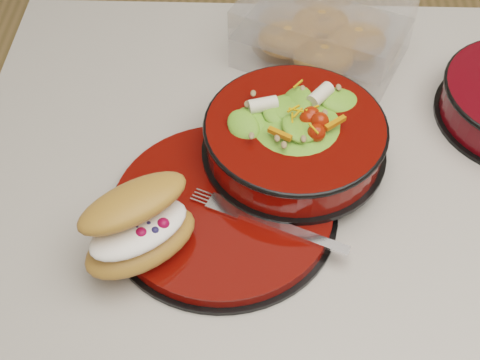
{
  "coord_description": "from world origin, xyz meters",
  "views": [
    {
      "loc": [
        -0.25,
        -0.55,
        1.53
      ],
      "look_at": [
        -0.27,
        -0.04,
        0.94
      ],
      "focal_mm": 50.0,
      "sensor_mm": 36.0,
      "label": 1
    }
  ],
  "objects_px": {
    "island_counter": "(392,346)",
    "salad_bowl": "(295,132)",
    "dinner_plate": "(223,209)",
    "croissant": "(140,226)",
    "fork": "(272,223)",
    "pastry_box": "(323,33)"
  },
  "relations": [
    {
      "from": "dinner_plate",
      "to": "salad_bowl",
      "type": "distance_m",
      "value": 0.13
    },
    {
      "from": "dinner_plate",
      "to": "pastry_box",
      "type": "relative_size",
      "value": 1.01
    },
    {
      "from": "croissant",
      "to": "fork",
      "type": "distance_m",
      "value": 0.15
    },
    {
      "from": "fork",
      "to": "pastry_box",
      "type": "relative_size",
      "value": 0.61
    },
    {
      "from": "island_counter",
      "to": "dinner_plate",
      "type": "xyz_separation_m",
      "value": [
        -0.28,
        -0.06,
        0.46
      ]
    },
    {
      "from": "dinner_plate",
      "to": "croissant",
      "type": "xyz_separation_m",
      "value": [
        -0.09,
        -0.06,
        0.05
      ]
    },
    {
      "from": "fork",
      "to": "salad_bowl",
      "type": "bearing_deg",
      "value": 9.88
    },
    {
      "from": "fork",
      "to": "croissant",
      "type": "bearing_deg",
      "value": 127.35
    },
    {
      "from": "salad_bowl",
      "to": "dinner_plate",
      "type": "bearing_deg",
      "value": -134.38
    },
    {
      "from": "salad_bowl",
      "to": "croissant",
      "type": "relative_size",
      "value": 1.53
    },
    {
      "from": "dinner_plate",
      "to": "salad_bowl",
      "type": "bearing_deg",
      "value": 45.62
    },
    {
      "from": "dinner_plate",
      "to": "salad_bowl",
      "type": "xyz_separation_m",
      "value": [
        0.08,
        0.09,
        0.05
      ]
    },
    {
      "from": "croissant",
      "to": "island_counter",
      "type": "bearing_deg",
      "value": -18.58
    },
    {
      "from": "salad_bowl",
      "to": "pastry_box",
      "type": "relative_size",
      "value": 0.85
    },
    {
      "from": "salad_bowl",
      "to": "fork",
      "type": "height_order",
      "value": "salad_bowl"
    },
    {
      "from": "island_counter",
      "to": "salad_bowl",
      "type": "height_order",
      "value": "salad_bowl"
    },
    {
      "from": "island_counter",
      "to": "croissant",
      "type": "height_order",
      "value": "croissant"
    },
    {
      "from": "croissant",
      "to": "fork",
      "type": "height_order",
      "value": "croissant"
    },
    {
      "from": "croissant",
      "to": "pastry_box",
      "type": "height_order",
      "value": "croissant"
    },
    {
      "from": "island_counter",
      "to": "croissant",
      "type": "xyz_separation_m",
      "value": [
        -0.37,
        -0.12,
        0.5
      ]
    },
    {
      "from": "croissant",
      "to": "salad_bowl",
      "type": "bearing_deg",
      "value": 4.37
    },
    {
      "from": "island_counter",
      "to": "salad_bowl",
      "type": "bearing_deg",
      "value": 172.47
    }
  ]
}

